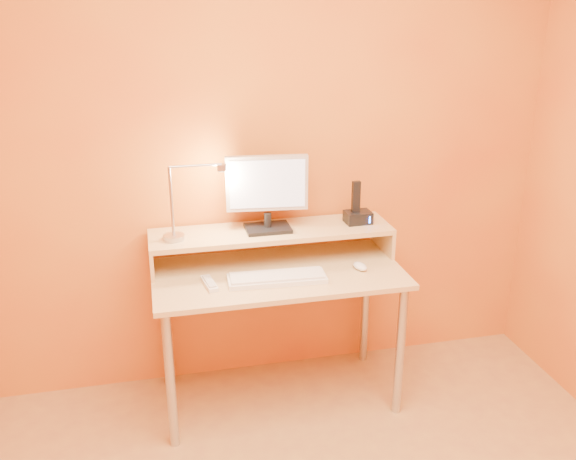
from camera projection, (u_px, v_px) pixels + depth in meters
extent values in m
cube|color=orange|center=(264.00, 149.00, 3.11)|extent=(3.00, 0.04, 2.50)
cylinder|color=#B2B2BC|center=(170.00, 381.00, 2.79)|extent=(0.04, 0.04, 0.69)
cylinder|color=#B2B2BC|center=(400.00, 351.00, 3.02)|extent=(0.04, 0.04, 0.69)
cylinder|color=#B2B2BC|center=(165.00, 327.00, 3.25)|extent=(0.04, 0.04, 0.69)
cylinder|color=#B2B2BC|center=(365.00, 305.00, 3.48)|extent=(0.04, 0.04, 0.69)
cube|color=tan|center=(278.00, 274.00, 3.01)|extent=(1.20, 0.60, 0.02)
cube|color=tan|center=(151.00, 257.00, 2.99)|extent=(0.02, 0.30, 0.14)
cube|color=tan|center=(383.00, 237.00, 3.24)|extent=(0.02, 0.30, 0.14)
cube|color=tan|center=(272.00, 232.00, 3.09)|extent=(1.20, 0.30, 0.02)
cube|color=black|center=(268.00, 228.00, 3.08)|extent=(0.22, 0.16, 0.02)
cylinder|color=black|center=(268.00, 220.00, 3.06)|extent=(0.04, 0.04, 0.07)
cube|color=#B8B8BB|center=(267.00, 183.00, 3.01)|extent=(0.40, 0.08, 0.27)
cube|color=black|center=(266.00, 182.00, 3.03)|extent=(0.36, 0.05, 0.23)
cube|color=silver|center=(268.00, 184.00, 2.99)|extent=(0.36, 0.04, 0.23)
cylinder|color=#B2B2BC|center=(174.00, 237.00, 2.95)|extent=(0.10, 0.10, 0.02)
cylinder|color=#B2B2BC|center=(171.00, 202.00, 2.89)|extent=(0.01, 0.01, 0.33)
cylinder|color=#B2B2BC|center=(196.00, 166.00, 2.86)|extent=(0.24, 0.01, 0.01)
cylinder|color=#B2B2BC|center=(222.00, 167.00, 2.89)|extent=(0.04, 0.04, 0.03)
cylinder|color=#FFEAC6|center=(222.00, 171.00, 2.89)|extent=(0.03, 0.03, 0.00)
cube|color=black|center=(358.00, 217.00, 3.17)|extent=(0.13, 0.10, 0.06)
cube|color=black|center=(356.00, 197.00, 3.13)|extent=(0.04, 0.03, 0.16)
cube|color=#2477F9|center=(370.00, 220.00, 3.13)|extent=(0.01, 0.00, 0.04)
cube|color=silver|center=(277.00, 279.00, 2.90)|extent=(0.46, 0.17, 0.02)
ellipsoid|color=silver|center=(360.00, 266.00, 3.02)|extent=(0.07, 0.10, 0.03)
cube|color=silver|center=(209.00, 283.00, 2.86)|extent=(0.07, 0.17, 0.02)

